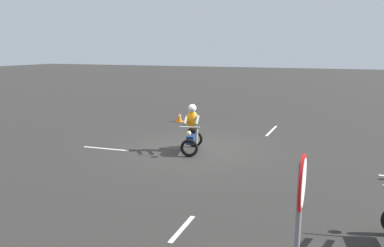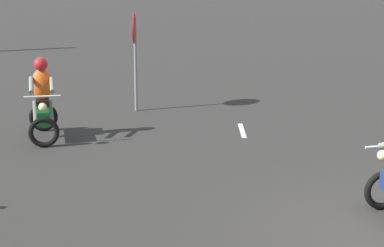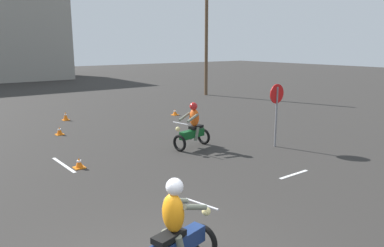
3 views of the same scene
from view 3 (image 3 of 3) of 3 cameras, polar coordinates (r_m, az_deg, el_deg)
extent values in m
torus|color=black|center=(6.90, 1.73, -17.36)|extent=(0.23, 0.61, 0.60)
cube|color=navy|center=(6.35, -2.07, -17.83)|extent=(1.13, 0.49, 0.28)
cube|color=black|center=(6.11, -3.52, -16.81)|extent=(0.60, 0.38, 0.10)
cylinder|color=silver|center=(6.55, 1.49, -12.18)|extent=(0.20, 0.69, 0.04)
sphere|color=#F2E08C|center=(6.71, 2.19, -13.23)|extent=(0.19, 0.19, 0.16)
ellipsoid|color=orange|center=(6.01, -2.89, -13.45)|extent=(0.36, 0.45, 0.64)
cylinder|color=slate|center=(6.07, 0.49, -12.63)|extent=(0.55, 0.21, 0.27)
cylinder|color=slate|center=(6.31, -2.38, -11.65)|extent=(0.55, 0.21, 0.27)
cylinder|color=slate|center=(6.37, -3.68, -17.75)|extent=(0.27, 0.17, 0.51)
sphere|color=silver|center=(5.87, -2.67, -9.62)|extent=(0.34, 0.34, 0.28)
torus|color=black|center=(13.10, -1.91, -3.00)|extent=(0.21, 0.61, 0.60)
torus|color=black|center=(14.03, 1.78, -1.99)|extent=(0.21, 0.61, 0.60)
cube|color=#0F4C1E|center=(13.50, 0.00, -1.58)|extent=(1.13, 0.44, 0.28)
cube|color=black|center=(13.62, 0.62, -0.52)|extent=(0.60, 0.36, 0.10)
cylinder|color=silver|center=(12.97, -1.78, 0.03)|extent=(0.17, 0.69, 0.04)
sphere|color=#F2E08C|center=(12.92, -2.17, -0.84)|extent=(0.19, 0.19, 0.16)
ellipsoid|color=#EA5919|center=(13.47, 0.34, 0.91)|extent=(0.35, 0.45, 0.64)
cylinder|color=slate|center=(13.38, -1.15, 1.05)|extent=(0.55, 0.19, 0.27)
cylinder|color=slate|center=(13.11, 0.12, 0.83)|extent=(0.55, 0.19, 0.27)
cylinder|color=slate|center=(13.67, -0.15, -1.41)|extent=(0.26, 0.16, 0.51)
cylinder|color=slate|center=(13.49, 0.73, -1.60)|extent=(0.26, 0.16, 0.51)
sphere|color=red|center=(13.37, 0.23, 2.65)|extent=(0.33, 0.33, 0.28)
cylinder|color=slate|center=(13.88, 12.71, 0.95)|extent=(0.07, 0.07, 2.20)
cylinder|color=red|center=(13.76, 12.81, 4.44)|extent=(0.70, 0.03, 0.70)
cylinder|color=white|center=(13.77, 12.76, 4.44)|extent=(0.60, 0.01, 0.60)
cube|color=orange|center=(19.56, -18.67, 0.51)|extent=(0.32, 0.32, 0.03)
cone|color=orange|center=(19.53, -18.71, 1.12)|extent=(0.24, 0.24, 0.39)
cylinder|color=white|center=(19.52, -18.72, 1.29)|extent=(0.13, 0.13, 0.05)
cube|color=orange|center=(11.94, -16.79, -6.45)|extent=(0.32, 0.32, 0.03)
cone|color=orange|center=(11.89, -16.83, -5.71)|extent=(0.24, 0.24, 0.29)
cylinder|color=white|center=(11.88, -16.85, -5.50)|extent=(0.13, 0.13, 0.05)
cube|color=orange|center=(19.93, -2.61, 1.33)|extent=(0.32, 0.32, 0.03)
cone|color=orange|center=(19.90, -2.61, 1.78)|extent=(0.24, 0.24, 0.28)
cylinder|color=white|center=(19.89, -2.62, 1.90)|extent=(0.13, 0.13, 0.05)
cube|color=orange|center=(16.51, -19.51, -1.58)|extent=(0.32, 0.32, 0.03)
cone|color=orange|center=(16.47, -19.55, -1.01)|extent=(0.24, 0.24, 0.31)
cylinder|color=white|center=(16.46, -19.56, -0.85)|extent=(0.13, 0.13, 0.05)
cube|color=silver|center=(11.29, 15.26, -7.48)|extent=(1.20, 0.11, 0.01)
cube|color=silver|center=(12.39, -18.98, -5.97)|extent=(0.15, 1.85, 0.01)
cylinder|color=brown|center=(27.76, 2.19, 11.95)|extent=(0.24, 0.24, 7.38)
camera|label=1|loc=(17.46, 21.93, 10.60)|focal=35.00mm
camera|label=2|loc=(10.19, -79.13, 3.80)|focal=70.00mm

